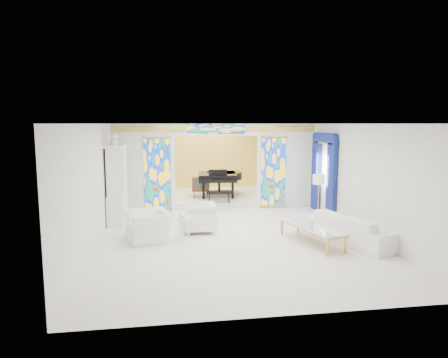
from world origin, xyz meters
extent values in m
plane|color=silver|center=(0.00, 0.00, 0.00)|extent=(12.00, 12.00, 0.00)
cube|color=white|center=(0.00, 0.00, 3.00)|extent=(7.00, 12.00, 0.02)
cube|color=white|center=(0.00, 6.00, 1.50)|extent=(7.00, 0.02, 3.00)
cube|color=white|center=(0.00, -6.00, 1.50)|extent=(7.00, 0.02, 3.00)
cube|color=white|center=(-3.50, 0.00, 1.50)|extent=(0.02, 12.00, 3.00)
cube|color=white|center=(3.50, 0.00, 1.50)|extent=(0.02, 12.00, 3.00)
cube|color=white|center=(-2.50, 2.00, 1.50)|extent=(2.00, 0.18, 3.00)
cube|color=white|center=(2.50, 2.00, 1.50)|extent=(2.00, 0.18, 3.00)
cube|color=white|center=(0.00, 2.00, 2.80)|extent=(3.00, 0.18, 0.40)
cube|color=white|center=(-1.50, 1.90, 1.30)|extent=(0.12, 0.06, 2.60)
cube|color=white|center=(1.50, 1.90, 1.30)|extent=(0.12, 0.06, 2.60)
cube|color=white|center=(0.00, 1.90, 2.65)|extent=(3.24, 0.06, 0.12)
cube|color=#E1C054|center=(0.00, 1.90, 2.82)|extent=(7.00, 0.05, 0.18)
cube|color=gold|center=(-2.03, 1.89, 1.30)|extent=(0.90, 0.04, 2.40)
cube|color=gold|center=(2.03, 1.89, 1.30)|extent=(0.90, 0.04, 2.40)
cube|color=gold|center=(0.00, 1.89, 2.82)|extent=(2.00, 0.04, 0.34)
cube|color=silver|center=(0.00, 4.10, 0.09)|extent=(6.80, 3.80, 0.18)
cube|color=gold|center=(0.00, 5.88, 1.50)|extent=(6.70, 0.10, 2.90)
cylinder|color=#B79040|center=(0.20, 4.00, 2.55)|extent=(0.48, 0.48, 0.30)
cube|color=navy|center=(3.40, 0.05, 1.35)|extent=(0.12, 0.55, 2.60)
cube|color=navy|center=(3.40, 1.35, 1.35)|extent=(0.12, 0.55, 2.60)
cube|color=navy|center=(3.40, 0.70, 2.55)|extent=(0.14, 1.70, 0.30)
cube|color=gold|center=(3.40, 0.70, 2.38)|extent=(0.12, 1.50, 0.06)
cube|color=white|center=(-3.22, 0.60, 0.45)|extent=(0.50, 1.40, 0.90)
cube|color=white|center=(-3.22, 0.60, 1.60)|extent=(0.44, 1.30, 1.40)
cube|color=white|center=(-2.99, 0.60, 1.60)|extent=(0.01, 1.20, 1.30)
cube|color=white|center=(-3.22, 0.60, 2.34)|extent=(0.56, 1.46, 0.08)
cylinder|color=white|center=(-3.22, 0.25, 2.46)|extent=(0.22, 0.22, 0.16)
sphere|color=white|center=(-3.22, 0.25, 2.62)|extent=(0.20, 0.20, 0.20)
imported|color=white|center=(-2.21, -1.48, 0.38)|extent=(1.28, 1.38, 0.75)
imported|color=white|center=(-0.86, -0.88, 0.41)|extent=(0.90, 0.88, 0.82)
imported|color=white|center=(2.95, -2.44, 0.36)|extent=(1.73, 2.67, 0.73)
cylinder|color=white|center=(-1.36, -1.57, 0.57)|extent=(0.59, 0.59, 0.03)
cylinder|color=white|center=(-1.36, -1.57, 0.29)|extent=(0.10, 0.10, 0.55)
cylinder|color=white|center=(-1.36, -1.57, 0.01)|extent=(0.39, 0.39, 0.03)
imported|color=silver|center=(-1.36, -1.57, 0.70)|extent=(0.26, 0.26, 0.22)
cube|color=white|center=(1.84, -2.41, 0.43)|extent=(1.12, 2.10, 0.04)
cube|color=#B79040|center=(1.84, -2.41, 0.41)|extent=(1.16, 2.14, 0.03)
cube|color=#B79040|center=(1.85, -3.40, 0.21)|extent=(0.05, 0.05, 0.41)
cube|color=#B79040|center=(2.35, -3.26, 0.21)|extent=(0.05, 0.05, 0.41)
cube|color=#B79040|center=(1.33, -1.56, 0.21)|extent=(0.05, 0.05, 0.41)
cube|color=#B79040|center=(1.83, -1.42, 0.21)|extent=(0.05, 0.05, 0.41)
cylinder|color=#B79040|center=(2.80, -0.41, 0.01)|extent=(0.33, 0.33, 0.03)
cylinder|color=#B79040|center=(2.80, -0.41, 0.68)|extent=(0.03, 0.03, 1.36)
cylinder|color=silver|center=(2.80, -0.41, 1.34)|extent=(0.47, 0.47, 0.29)
cube|color=black|center=(0.26, 3.67, 0.94)|extent=(1.58, 1.67, 0.28)
cylinder|color=black|center=(0.59, 3.99, 0.94)|extent=(1.56, 1.56, 0.28)
cube|color=black|center=(0.18, 2.78, 0.90)|extent=(1.37, 0.42, 0.10)
cube|color=beige|center=(0.17, 2.70, 0.92)|extent=(1.25, 0.21, 0.03)
cube|color=black|center=(0.21, 3.13, 1.16)|extent=(0.70, 0.09, 0.25)
cube|color=black|center=(0.13, 2.18, 0.58)|extent=(0.92, 0.43, 0.08)
cylinder|color=black|center=(-0.35, 3.03, 0.49)|extent=(0.11, 0.11, 0.62)
cylinder|color=black|center=(0.75, 2.93, 0.49)|extent=(0.11, 0.11, 0.62)
cylinder|color=black|center=(0.41, 4.26, 0.49)|extent=(0.11, 0.11, 0.62)
cube|color=#56351F|center=(-0.41, 3.50, 0.69)|extent=(0.71, 0.51, 0.54)
cube|color=#3A403D|center=(-0.43, 3.27, 0.72)|extent=(0.43, 0.06, 0.35)
cone|color=#56351F|center=(-0.68, 3.36, 0.30)|extent=(0.04, 0.04, 0.24)
cone|color=#56351F|center=(-0.17, 3.31, 0.30)|extent=(0.04, 0.04, 0.24)
cone|color=#56351F|center=(-0.65, 3.68, 0.30)|extent=(0.04, 0.04, 0.24)
cone|color=#56351F|center=(-0.14, 3.64, 0.30)|extent=(0.04, 0.04, 0.24)
camera|label=1|loc=(-1.78, -11.71, 3.00)|focal=32.00mm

